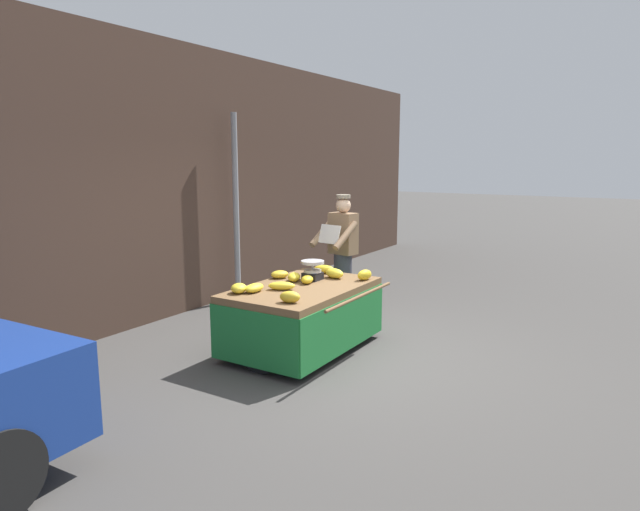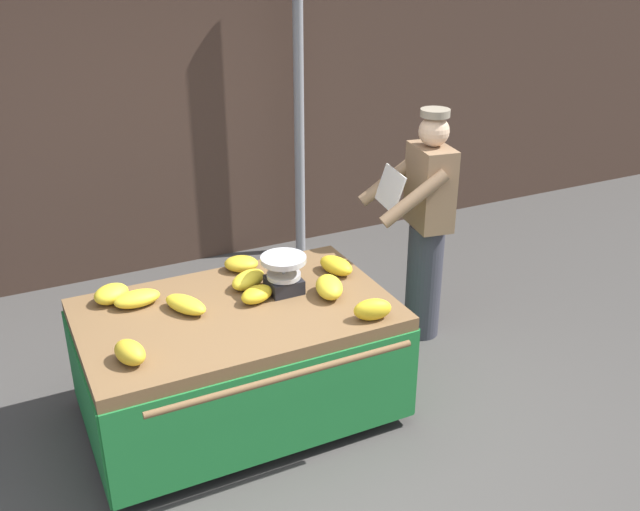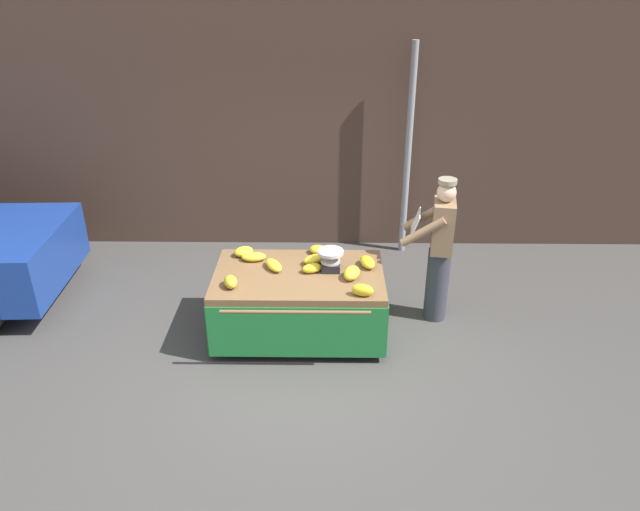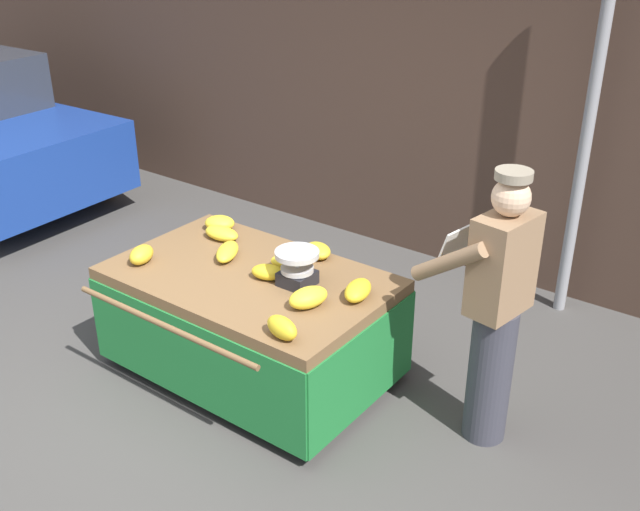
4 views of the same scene
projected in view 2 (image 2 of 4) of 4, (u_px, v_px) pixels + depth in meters
The scene contains 16 objects.
ground_plane at pixel (285, 472), 4.09m from camera, with size 60.00×60.00×0.00m, color #423F3D.
back_wall at pixel (128, 50), 5.81m from camera, with size 16.00×0.24×3.80m, color #473328.
street_pole at pixel (299, 98), 6.26m from camera, with size 0.09×0.09×2.89m, color gray.
banana_cart at pixel (238, 337), 4.33m from camera, with size 1.85×1.35×0.76m.
weighing_scale at pixel (284, 274), 4.40m from camera, with size 0.28×0.28×0.23m.
banana_bunch_0 at pixel (248, 280), 4.48m from camera, with size 0.15×0.26×0.10m, color yellow.
banana_bunch_1 at pixel (186, 304), 4.20m from camera, with size 0.14×0.30×0.09m, color yellow.
banana_bunch_2 at pixel (257, 294), 4.31m from camera, with size 0.14×0.22×0.10m, color gold.
banana_bunch_3 at pixel (130, 352), 3.71m from camera, with size 0.13×0.21×0.12m, color gold.
banana_bunch_4 at pixel (329, 287), 4.37m from camera, with size 0.16×0.26×0.12m, color yellow.
banana_bunch_5 at pixel (137, 299), 4.26m from camera, with size 0.15×0.28×0.09m, color yellow.
banana_bunch_6 at pixel (241, 264), 4.70m from camera, with size 0.17×0.22×0.10m, color gold.
banana_bunch_7 at pixel (372, 309), 4.11m from camera, with size 0.12×0.22×0.13m, color gold.
banana_bunch_8 at pixel (111, 294), 4.30m from camera, with size 0.17×0.22×0.11m, color yellow.
banana_bunch_9 at pixel (336, 266), 4.66m from camera, with size 0.15×0.26×0.11m, color gold.
vendor_person at pixel (425, 226), 5.11m from camera, with size 0.63×0.58×1.71m.
Camera 2 is at (-1.22, -2.96, 2.84)m, focal length 40.41 mm.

